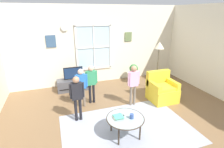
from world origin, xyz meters
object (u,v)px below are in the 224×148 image
Objects in this scene: armchair at (162,90)px; person_blue_shirt at (81,84)px; coffee_table at (125,119)px; potted_plant_by_window at (134,71)px; tv_stand at (74,85)px; person_green_shirt at (91,80)px; person_black_shirt at (77,94)px; floor_lamp at (159,50)px; person_pink_shirt at (133,81)px; remote_near_books at (121,115)px; book_stack at (118,117)px; television at (73,73)px; cup at (132,116)px.

armchair is 0.76× the size of person_blue_shirt.
potted_plant_by_window is at bearing 61.16° from coffee_table.
potted_plant_by_window reaches higher than tv_stand.
coffee_table is at bearing -78.15° from person_green_shirt.
person_green_shirt is (0.31, 0.14, 0.02)m from person_blue_shirt.
person_black_shirt is (-0.52, -0.77, 0.01)m from person_green_shirt.
person_blue_shirt is 0.68× the size of floor_lamp.
tv_stand is at bearing -178.07° from potted_plant_by_window.
person_pink_shirt is 1.57m from floor_lamp.
remote_near_books is at bearing -78.60° from person_green_shirt.
person_pink_shirt is (-0.97, 0.00, 0.42)m from armchair.
person_green_shirt is at bearing 55.82° from person_black_shirt.
person_green_shirt reaches higher than person_blue_shirt.
person_pink_shirt is (0.87, 1.11, 0.29)m from book_stack.
book_stack is 0.20× the size of person_black_shirt.
person_green_shirt is (0.38, -1.10, 0.11)m from television.
book_stack is at bearing -70.69° from person_blue_shirt.
person_pink_shirt reaches higher than cup.
potted_plant_by_window is (1.93, 1.18, -0.34)m from person_green_shirt.
remote_near_books is (0.69, -2.65, 0.26)m from tv_stand.
cup is at bearing -73.27° from television.
tv_stand is at bearing 106.71° from cup.
book_stack is 3.29m from potted_plant_by_window.
person_green_shirt is at bearing -70.94° from tv_stand.
person_pink_shirt is (0.61, 1.22, 0.26)m from cup.
person_green_shirt is (-0.31, 1.55, 0.28)m from remote_near_books.
tv_stand is 4.84× the size of book_stack.
remote_near_books is at bearing -75.34° from tv_stand.
potted_plant_by_window is (2.24, 1.32, -0.32)m from person_blue_shirt.
floor_lamp is (1.24, 0.72, 0.65)m from person_pink_shirt.
tv_stand is 2.25m from person_pink_shirt.
armchair is 6.21× the size of remote_near_books.
remote_near_books is 0.20× the size of potted_plant_by_window.
television is 0.38× the size of floor_lamp.
person_green_shirt is 1.70× the size of potted_plant_by_window.
potted_plant_by_window is at bearing 38.54° from person_black_shirt.
television is 0.53× the size of person_pink_shirt.
coffee_table is at bearing -46.06° from person_black_shirt.
tv_stand is at bearing 146.42° from armchair.
person_green_shirt is (0.38, -1.10, 0.54)m from tv_stand.
person_pink_shirt is 0.72× the size of floor_lamp.
television reaches higher than potted_plant_by_window.
person_green_shirt reaches higher than coffee_table.
cup is at bearing -133.64° from floor_lamp.
coffee_table is 3.26m from potted_plant_by_window.
armchair reaches higher than remote_near_books.
floor_lamp reaches higher than person_blue_shirt.
armchair reaches higher than tv_stand.
person_blue_shirt is at bearing -86.71° from television.
remote_near_books is 3.17m from potted_plant_by_window.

